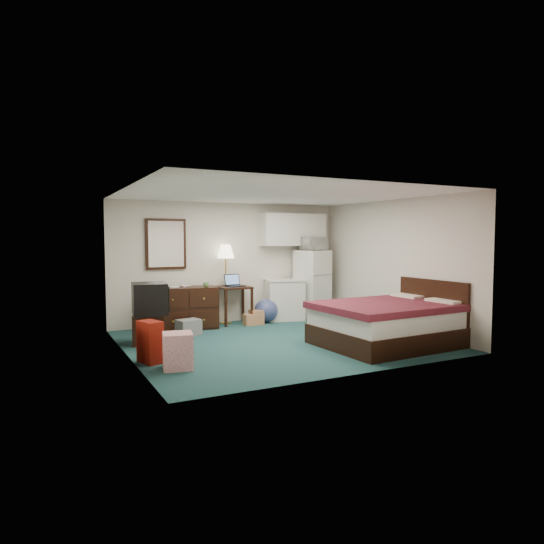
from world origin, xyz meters
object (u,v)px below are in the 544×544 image
fridge (312,284)px  suitcase (150,342)px  kitchen_counter (284,300)px  floor_lamp (226,284)px  tv_stand (148,329)px  desk (235,305)px  dresser (186,308)px  bed (388,324)px

fridge → suitcase: fridge is taller
kitchen_counter → fridge: 0.76m
floor_lamp → tv_stand: 2.30m
floor_lamp → tv_stand: bearing=-147.1°
desk → fridge: bearing=2.5°
suitcase → fridge: bearing=11.2°
dresser → bed: 3.87m
floor_lamp → fridge: bearing=-4.9°
floor_lamp → kitchen_counter: (1.30, -0.14, -0.39)m
fridge → bed: size_ratio=0.69×
fridge → floor_lamp: bearing=159.7°
suitcase → floor_lamp: bearing=31.2°
dresser → bed: dresser is taller
bed → tv_stand: 3.99m
tv_stand → bed: bearing=-15.5°
dresser → tv_stand: 1.39m
fridge → tv_stand: (-3.85, -1.04, -0.50)m
floor_lamp → tv_stand: floor_lamp is taller
dresser → floor_lamp: (0.92, 0.21, 0.41)m
kitchen_counter → suitcase: kitchen_counter is taller
floor_lamp → bed: floor_lamp is taller
kitchen_counter → tv_stand: (-3.17, -1.07, -0.17)m
bed → suitcase: bed is taller
kitchen_counter → fridge: size_ratio=0.57×
dresser → kitchen_counter: kitchen_counter is taller
kitchen_counter → tv_stand: 3.35m
kitchen_counter → dresser: bearing=-164.8°
kitchen_counter → suitcase: bearing=-132.1°
tv_stand → suitcase: bearing=-88.1°
dresser → suitcase: bearing=-110.4°
kitchen_counter → suitcase: (-3.42, -2.36, -0.13)m
floor_lamp → tv_stand: size_ratio=3.00×
kitchen_counter → suitcase: 4.16m
fridge → kitchen_counter: bearing=162.1°
kitchen_counter → fridge: bearing=10.8°
dresser → desk: size_ratio=1.54×
floor_lamp → desk: size_ratio=2.10×
bed → suitcase: bearing=168.0°
floor_lamp → suitcase: (-2.13, -2.50, -0.52)m
dresser → kitchen_counter: (2.21, 0.07, 0.02)m
floor_lamp → dresser: bearing=-166.9°
kitchen_counter → fridge: (0.69, -0.03, 0.32)m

